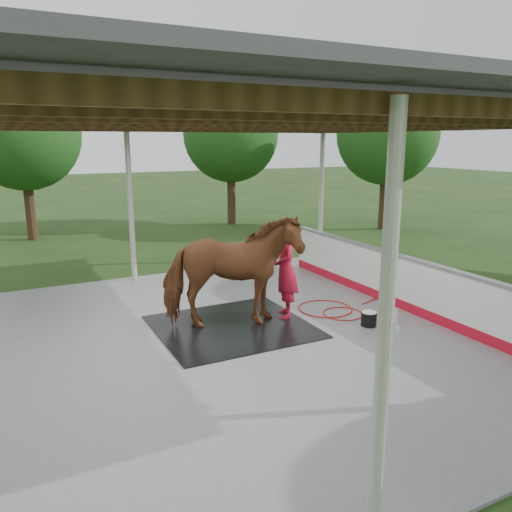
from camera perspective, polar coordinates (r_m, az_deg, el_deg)
name	(u,v)px	position (r m, az deg, el deg)	size (l,w,h in m)	color
ground	(198,347)	(8.99, -6.59, -10.33)	(100.00, 100.00, 0.00)	#1E3814
concrete_slab	(198,346)	(8.98, -6.59, -10.18)	(12.00, 10.00, 0.05)	slate
pavilion_structure	(192,114)	(8.27, -7.33, 15.79)	(12.60, 10.60, 4.05)	beige
dasher_board	(400,282)	(11.13, 16.15, -2.92)	(0.16, 8.00, 1.15)	red
tree_belt	(191,127)	(9.21, -7.43, 14.39)	(28.00, 28.00, 5.80)	#382314
rubber_mat	(232,326)	(9.72, -2.74, -8.05)	(2.84, 2.67, 0.02)	black
horse	(232,272)	(9.38, -2.81, -1.82)	(1.16, 2.56, 2.16)	brown
handler	(286,269)	(9.99, 3.47, -1.48)	(0.73, 0.48, 2.00)	#AD122A
wash_bucket	(369,319)	(9.97, 12.77, -6.99)	(0.30, 0.30, 0.28)	black
soap_bottle_a	(396,316)	(10.17, 15.71, -6.64)	(0.13, 0.13, 0.33)	silver
soap_bottle_b	(397,328)	(9.76, 15.86, -7.91)	(0.09, 0.09, 0.19)	#338CD8
hose_coil	(332,310)	(10.72, 8.67, -6.11)	(2.78, 1.42, 0.02)	#B7170D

